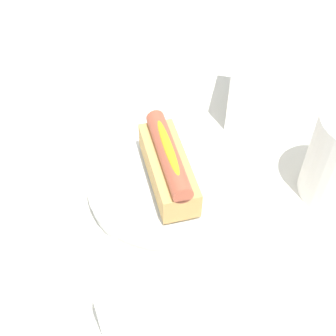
% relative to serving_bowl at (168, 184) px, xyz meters
% --- Properties ---
extents(ground_plane, '(2.40, 2.40, 0.00)m').
position_rel_serving_bowl_xyz_m(ground_plane, '(0.01, 0.02, -0.02)').
color(ground_plane, silver).
extents(serving_bowl, '(0.23, 0.23, 0.03)m').
position_rel_serving_bowl_xyz_m(serving_bowl, '(0.00, 0.00, 0.00)').
color(serving_bowl, white).
rests_on(serving_bowl, ground_plane).
extents(hotdog_front, '(0.16, 0.08, 0.06)m').
position_rel_serving_bowl_xyz_m(hotdog_front, '(0.00, 0.00, 0.04)').
color(hotdog_front, tan).
rests_on(hotdog_front, serving_bowl).
extents(water_glass, '(0.07, 0.07, 0.09)m').
position_rel_serving_bowl_xyz_m(water_glass, '(0.20, -0.04, 0.02)').
color(water_glass, white).
rests_on(water_glass, ground_plane).
extents(napkin_box, '(0.12, 0.07, 0.15)m').
position_rel_serving_bowl_xyz_m(napkin_box, '(-0.18, 0.13, 0.06)').
color(napkin_box, white).
rests_on(napkin_box, ground_plane).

